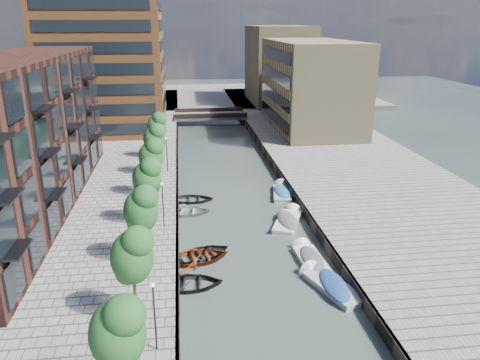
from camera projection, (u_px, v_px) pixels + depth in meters
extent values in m
plane|color=#38473F|center=(228.00, 177.00, 56.76)|extent=(300.00, 300.00, 0.00)
cube|color=gray|center=(355.00, 168.00, 58.52)|extent=(20.00, 140.00, 1.00)
cube|color=#332823|center=(177.00, 175.00, 55.86)|extent=(0.25, 140.00, 1.00)
cube|color=#332823|center=(277.00, 171.00, 57.33)|extent=(0.25, 140.00, 1.00)
cube|color=gray|center=(203.00, 97.00, 112.92)|extent=(80.00, 40.00, 1.00)
cube|color=black|center=(19.00, 137.00, 42.39)|extent=(8.00, 38.00, 14.00)
cube|color=#96572B|center=(103.00, 34.00, 73.02)|extent=(18.00, 18.00, 30.00)
cube|color=#99895D|center=(311.00, 85.00, 76.75)|extent=(12.00, 25.00, 14.00)
cube|color=#99895D|center=(279.00, 65.00, 100.83)|extent=(12.00, 20.00, 16.00)
cube|color=gray|center=(210.00, 116.00, 86.38)|extent=(13.00, 6.00, 0.60)
cube|color=#332823|center=(211.00, 116.00, 83.56)|extent=(13.00, 0.40, 0.80)
cube|color=#332823|center=(209.00, 110.00, 88.81)|extent=(13.00, 0.40, 0.80)
ellipsoid|color=#1E5023|center=(117.00, 329.00, 20.22)|extent=(2.50, 2.50, 3.25)
cylinder|color=#382619|center=(135.00, 295.00, 27.67)|extent=(0.20, 0.20, 3.20)
ellipsoid|color=#1E5023|center=(132.00, 254.00, 26.79)|extent=(2.50, 2.50, 3.25)
cylinder|color=#382619|center=(143.00, 242.00, 34.25)|extent=(0.20, 0.20, 3.20)
ellipsoid|color=#1E5023|center=(141.00, 208.00, 33.37)|extent=(2.50, 2.50, 3.25)
cylinder|color=#382619|center=(149.00, 207.00, 40.82)|extent=(0.20, 0.20, 3.20)
ellipsoid|color=#1E5023|center=(147.00, 177.00, 39.94)|extent=(2.50, 2.50, 3.25)
cylinder|color=#382619|center=(153.00, 181.00, 47.39)|extent=(0.20, 0.20, 3.20)
ellipsoid|color=#1E5023|center=(151.00, 155.00, 46.51)|extent=(2.50, 2.50, 3.25)
cylinder|color=#382619|center=(156.00, 161.00, 53.96)|extent=(0.20, 0.20, 3.20)
ellipsoid|color=#1E5023|center=(154.00, 138.00, 53.08)|extent=(2.50, 2.50, 3.25)
cylinder|color=#382619|center=(158.00, 146.00, 60.53)|extent=(0.20, 0.20, 3.20)
ellipsoid|color=#1E5023|center=(157.00, 125.00, 59.65)|extent=(2.50, 2.50, 3.25)
cylinder|color=black|center=(155.00, 318.00, 24.88)|extent=(0.10, 0.10, 4.00)
sphere|color=#FFF2CC|center=(153.00, 285.00, 24.24)|extent=(0.24, 0.24, 0.24)
cylinder|color=black|center=(163.00, 206.00, 39.91)|extent=(0.10, 0.10, 4.00)
sphere|color=#FFF2CC|center=(162.00, 184.00, 39.26)|extent=(0.24, 0.24, 0.24)
cylinder|color=black|center=(167.00, 155.00, 54.93)|extent=(0.10, 0.10, 4.00)
sphere|color=#FFF2CC|center=(166.00, 139.00, 54.28)|extent=(0.24, 0.24, 0.24)
imported|color=black|center=(189.00, 287.00, 33.28)|extent=(5.08, 3.68, 1.04)
imported|color=black|center=(203.00, 257.00, 37.56)|extent=(5.73, 5.03, 0.99)
imported|color=maroon|center=(197.00, 261.00, 36.90)|extent=(5.74, 4.58, 1.06)
imported|color=beige|center=(185.00, 214.00, 45.83)|extent=(5.33, 3.99, 1.05)
imported|color=black|center=(192.00, 201.00, 49.08)|extent=(4.91, 3.69, 0.96)
cube|color=beige|center=(334.00, 290.00, 32.79)|extent=(3.43, 5.24, 0.69)
cube|color=beige|center=(334.00, 286.00, 32.67)|extent=(3.55, 5.37, 0.11)
cone|color=beige|center=(313.00, 274.00, 34.82)|extent=(2.04, 1.54, 1.82)
ellipsoid|color=navy|center=(334.00, 285.00, 32.65)|extent=(3.18, 4.80, 0.60)
cube|color=white|center=(312.00, 263.00, 36.49)|extent=(1.96, 4.70, 0.65)
cube|color=white|center=(312.00, 259.00, 36.37)|extent=(2.05, 4.80, 0.10)
cone|color=white|center=(303.00, 249.00, 38.61)|extent=(1.75, 1.00, 1.70)
ellipsoid|color=#525559|center=(312.00, 258.00, 36.36)|extent=(1.84, 4.29, 0.56)
cube|color=#BDBCBA|center=(282.00, 195.00, 50.68)|extent=(2.56, 5.02, 0.68)
cube|color=#BDBCBA|center=(282.00, 192.00, 50.56)|extent=(2.66, 5.13, 0.10)
cone|color=#BDBCBA|center=(281.00, 187.00, 52.93)|extent=(1.90, 1.22, 1.77)
ellipsoid|color=#206596|center=(282.00, 192.00, 50.55)|extent=(2.38, 4.59, 0.58)
cube|color=white|center=(287.00, 224.00, 43.45)|extent=(3.66, 5.34, 0.71)
cube|color=white|center=(287.00, 220.00, 43.32)|extent=(3.79, 5.48, 0.11)
cone|color=white|center=(292.00, 213.00, 45.71)|extent=(2.09, 1.63, 1.85)
ellipsoid|color=#515558|center=(287.00, 220.00, 43.31)|extent=(3.39, 4.90, 0.61)
imported|color=silver|center=(274.00, 120.00, 81.69)|extent=(2.08, 3.60, 1.15)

